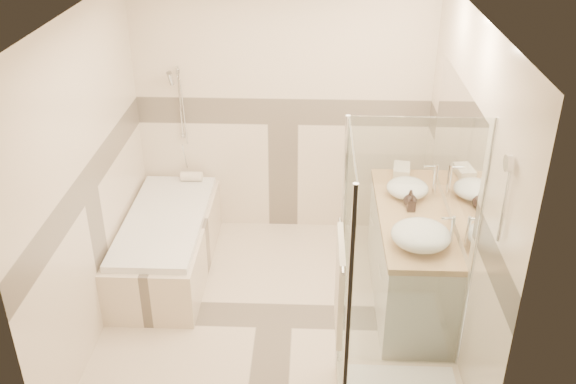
{
  "coord_description": "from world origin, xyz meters",
  "views": [
    {
      "loc": [
        0.28,
        -4.26,
        3.46
      ],
      "look_at": [
        0.1,
        0.25,
        1.05
      ],
      "focal_mm": 40.0,
      "sensor_mm": 36.0,
      "label": 1
    }
  ],
  "objects_px": {
    "bathtub": "(167,241)",
    "shower_enclosure": "(390,352)",
    "vessel_sink_far": "(421,235)",
    "amenity_bottle_a": "(411,203)",
    "vessel_sink_near": "(408,188)",
    "vanity": "(409,257)",
    "amenity_bottle_b": "(410,198)"
  },
  "relations": [
    {
      "from": "vessel_sink_far",
      "to": "amenity_bottle_b",
      "type": "xyz_separation_m",
      "value": [
        0.0,
        0.6,
        -0.02
      ]
    },
    {
      "from": "shower_enclosure",
      "to": "amenity_bottle_b",
      "type": "distance_m",
      "value": 1.48
    },
    {
      "from": "bathtub",
      "to": "vessel_sink_near",
      "type": "relative_size",
      "value": 4.76
    },
    {
      "from": "vessel_sink_near",
      "to": "vessel_sink_far",
      "type": "distance_m",
      "value": 0.79
    },
    {
      "from": "shower_enclosure",
      "to": "amenity_bottle_b",
      "type": "xyz_separation_m",
      "value": [
        0.27,
        1.39,
        0.42
      ]
    },
    {
      "from": "amenity_bottle_a",
      "to": "vessel_sink_far",
      "type": "bearing_deg",
      "value": -90.0
    },
    {
      "from": "vanity",
      "to": "shower_enclosure",
      "type": "distance_m",
      "value": 1.31
    },
    {
      "from": "shower_enclosure",
      "to": "amenity_bottle_a",
      "type": "xyz_separation_m",
      "value": [
        0.27,
        1.31,
        0.42
      ]
    },
    {
      "from": "bathtub",
      "to": "amenity_bottle_a",
      "type": "relative_size",
      "value": 11.56
    },
    {
      "from": "shower_enclosure",
      "to": "amenity_bottle_b",
      "type": "relative_size",
      "value": 13.89
    },
    {
      "from": "shower_enclosure",
      "to": "amenity_bottle_a",
      "type": "distance_m",
      "value": 1.41
    },
    {
      "from": "vessel_sink_near",
      "to": "amenity_bottle_a",
      "type": "xyz_separation_m",
      "value": [
        0.0,
        -0.26,
        0.0
      ]
    },
    {
      "from": "vanity",
      "to": "amenity_bottle_b",
      "type": "xyz_separation_m",
      "value": [
        -0.02,
        0.12,
        0.5
      ]
    },
    {
      "from": "vanity",
      "to": "amenity_bottle_a",
      "type": "xyz_separation_m",
      "value": [
        -0.02,
        0.04,
        0.5
      ]
    },
    {
      "from": "vessel_sink_near",
      "to": "amenity_bottle_a",
      "type": "distance_m",
      "value": 0.26
    },
    {
      "from": "bathtub",
      "to": "vanity",
      "type": "height_order",
      "value": "vanity"
    },
    {
      "from": "amenity_bottle_b",
      "to": "vessel_sink_near",
      "type": "bearing_deg",
      "value": 90.0
    },
    {
      "from": "vanity",
      "to": "amenity_bottle_b",
      "type": "distance_m",
      "value": 0.51
    },
    {
      "from": "shower_enclosure",
      "to": "vessel_sink_far",
      "type": "relative_size",
      "value": 4.57
    },
    {
      "from": "amenity_bottle_a",
      "to": "vanity",
      "type": "bearing_deg",
      "value": -65.2
    },
    {
      "from": "vessel_sink_near",
      "to": "vessel_sink_far",
      "type": "height_order",
      "value": "vessel_sink_far"
    },
    {
      "from": "vessel_sink_far",
      "to": "amenity_bottle_b",
      "type": "relative_size",
      "value": 3.04
    },
    {
      "from": "amenity_bottle_b",
      "to": "vanity",
      "type": "bearing_deg",
      "value": -80.39
    },
    {
      "from": "vessel_sink_far",
      "to": "shower_enclosure",
      "type": "bearing_deg",
      "value": -109.08
    },
    {
      "from": "amenity_bottle_a",
      "to": "amenity_bottle_b",
      "type": "xyz_separation_m",
      "value": [
        0.0,
        0.07,
        -0.0
      ]
    },
    {
      "from": "vessel_sink_near",
      "to": "vessel_sink_far",
      "type": "bearing_deg",
      "value": -90.0
    },
    {
      "from": "vessel_sink_far",
      "to": "amenity_bottle_b",
      "type": "distance_m",
      "value": 0.6
    },
    {
      "from": "bathtub",
      "to": "shower_enclosure",
      "type": "relative_size",
      "value": 0.83
    },
    {
      "from": "vessel_sink_far",
      "to": "amenity_bottle_a",
      "type": "distance_m",
      "value": 0.53
    },
    {
      "from": "shower_enclosure",
      "to": "vessel_sink_near",
      "type": "bearing_deg",
      "value": 80.17
    },
    {
      "from": "bathtub",
      "to": "shower_enclosure",
      "type": "bearing_deg",
      "value": -41.1
    },
    {
      "from": "vessel_sink_far",
      "to": "amenity_bottle_a",
      "type": "relative_size",
      "value": 3.04
    }
  ]
}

